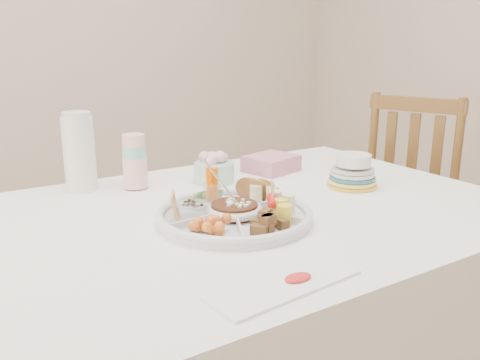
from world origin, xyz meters
TOP-DOWN VIEW (x-y plane):
  - wall_back at (0.00, 2.00)m, footprint 4.00×0.02m
  - dining_table at (0.00, 0.00)m, footprint 1.52×1.02m
  - chair at (0.83, 0.18)m, footprint 0.54×0.54m
  - party_tray at (-0.05, -0.07)m, footprint 0.41×0.41m
  - bean_dip at (-0.05, -0.07)m, footprint 0.12×0.12m
  - tortillas at (0.06, 0.01)m, footprint 0.10×0.10m
  - carrot_cucumber at (-0.06, 0.06)m, footprint 0.11×0.11m
  - pita_raisins at (-0.16, -0.01)m, footprint 0.13×0.13m
  - cherries at (-0.15, -0.14)m, footprint 0.11×0.11m
  - granola_chunks at (-0.04, -0.20)m, footprint 0.10×0.10m
  - banana_tomato at (0.07, -0.12)m, footprint 0.12×0.12m
  - cup_stack at (-0.15, 0.34)m, footprint 0.08×0.08m
  - thermos at (-0.29, 0.41)m, footprint 0.09×0.09m
  - flower_bowl at (0.09, 0.27)m, footprint 0.15×0.15m
  - napkin_stack at (0.32, 0.29)m, footprint 0.19×0.17m
  - plate_stack at (0.42, 0.00)m, footprint 0.17×0.17m
  - placemat at (-0.15, -0.41)m, footprint 0.31×0.13m

SIDE VIEW (x-z plane):
  - dining_table at x=0.00m, z-range 0.00..0.76m
  - chair at x=0.83m, z-range 0.00..0.99m
  - placemat at x=-0.15m, z-range 0.76..0.76m
  - party_tray at x=-0.05m, z-range 0.76..0.80m
  - napkin_stack at x=0.32m, z-range 0.76..0.81m
  - bean_dip at x=-0.05m, z-range 0.77..0.81m
  - cherries at x=-0.15m, z-range 0.77..0.81m
  - granola_chunks at x=-0.04m, z-range 0.77..0.82m
  - tortillas at x=0.06m, z-range 0.77..0.83m
  - pita_raisins at x=-0.16m, z-range 0.77..0.83m
  - flower_bowl at x=0.09m, z-range 0.76..0.85m
  - plate_stack at x=0.42m, z-range 0.76..0.85m
  - banana_tomato at x=0.07m, z-range 0.77..0.86m
  - carrot_cucumber at x=-0.06m, z-range 0.78..0.87m
  - cup_stack at x=-0.15m, z-range 0.76..0.96m
  - thermos at x=-0.29m, z-range 0.76..1.00m
  - wall_back at x=0.00m, z-range 0.00..2.70m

